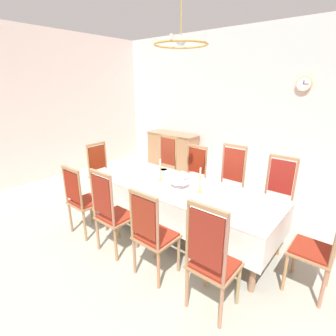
# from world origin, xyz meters

# --- Properties ---
(ground) EXTENTS (7.63, 5.65, 0.04)m
(ground) POSITION_xyz_m (0.00, 0.00, -0.02)
(ground) COLOR #A9AB9C
(back_wall) EXTENTS (7.63, 0.08, 3.30)m
(back_wall) POSITION_xyz_m (0.00, 2.87, 1.65)
(back_wall) COLOR silver
(back_wall) RESTS_ON ground
(left_wall) EXTENTS (0.08, 5.65, 3.30)m
(left_wall) POSITION_xyz_m (-3.85, 0.00, 1.65)
(left_wall) COLOR silver
(left_wall) RESTS_ON ground
(dining_table) EXTENTS (2.86, 1.03, 0.76)m
(dining_table) POSITION_xyz_m (0.00, 0.05, 0.69)
(dining_table) COLOR #9C7555
(dining_table) RESTS_ON ground
(tablecloth) EXTENTS (2.88, 1.05, 0.42)m
(tablecloth) POSITION_xyz_m (0.00, 0.05, 0.65)
(tablecloth) COLOR white
(tablecloth) RESTS_ON dining_table
(chair_south_a) EXTENTS (0.44, 0.42, 1.07)m
(chair_south_a) POSITION_xyz_m (-1.07, -0.87, 0.57)
(chair_south_a) COLOR #A18152
(chair_south_a) RESTS_ON ground
(chair_north_a) EXTENTS (0.44, 0.42, 1.21)m
(chair_north_a) POSITION_xyz_m (-1.07, 0.97, 0.61)
(chair_north_a) COLOR #AB824A
(chair_north_a) RESTS_ON ground
(chair_south_b) EXTENTS (0.44, 0.42, 1.17)m
(chair_south_b) POSITION_xyz_m (-0.39, -0.88, 0.60)
(chair_south_b) COLOR #A18251
(chair_south_b) RESTS_ON ground
(chair_north_b) EXTENTS (0.44, 0.42, 1.11)m
(chair_north_b) POSITION_xyz_m (-0.39, 0.97, 0.58)
(chair_north_b) COLOR #A17151
(chair_north_b) RESTS_ON ground
(chair_south_c) EXTENTS (0.44, 0.42, 1.10)m
(chair_south_c) POSITION_xyz_m (0.33, -0.87, 0.57)
(chair_south_c) COLOR #A57B4E
(chair_south_c) RESTS_ON ground
(chair_north_c) EXTENTS (0.44, 0.42, 1.23)m
(chair_north_c) POSITION_xyz_m (0.33, 0.98, 0.62)
(chair_north_c) COLOR #A97E4A
(chair_north_c) RESTS_ON ground
(chair_south_d) EXTENTS (0.44, 0.42, 1.21)m
(chair_south_d) POSITION_xyz_m (1.09, -0.88, 0.61)
(chair_south_d) COLOR #AA7953
(chair_south_d) RESTS_ON ground
(chair_north_d) EXTENTS (0.44, 0.42, 1.18)m
(chair_north_d) POSITION_xyz_m (1.09, 0.97, 0.60)
(chair_north_d) COLOR #9C7F4F
(chair_north_d) RESTS_ON ground
(chair_head_west) EXTENTS (0.42, 0.44, 1.11)m
(chair_head_west) POSITION_xyz_m (-1.84, 0.05, 0.58)
(chair_head_west) COLOR #A77C47
(chair_head_west) RESTS_ON ground
(chair_head_east) EXTENTS (0.42, 0.44, 1.19)m
(chair_head_east) POSITION_xyz_m (1.84, 0.05, 0.60)
(chair_head_east) COLOR #AE7D4F
(chair_head_east) RESTS_ON ground
(soup_tureen) EXTENTS (0.30, 0.30, 0.24)m
(soup_tureen) POSITION_xyz_m (0.01, 0.05, 0.88)
(soup_tureen) COLOR white
(soup_tureen) RESTS_ON tablecloth
(candlestick_west) EXTENTS (0.07, 0.07, 0.34)m
(candlestick_west) POSITION_xyz_m (-0.35, 0.05, 0.90)
(candlestick_west) COLOR gold
(candlestick_west) RESTS_ON tablecloth
(candlestick_east) EXTENTS (0.07, 0.07, 0.35)m
(candlestick_east) POSITION_xyz_m (0.35, 0.05, 0.90)
(candlestick_east) COLOR gold
(candlestick_east) RESTS_ON tablecloth
(bowl_near_left) EXTENTS (0.15, 0.15, 0.03)m
(bowl_near_left) POSITION_xyz_m (-0.60, 0.40, 0.78)
(bowl_near_left) COLOR white
(bowl_near_left) RESTS_ON tablecloth
(bowl_near_right) EXTENTS (0.19, 0.19, 0.05)m
(bowl_near_right) POSITION_xyz_m (-0.27, -0.31, 0.79)
(bowl_near_right) COLOR white
(bowl_near_right) RESTS_ON tablecloth
(spoon_primary) EXTENTS (0.04, 0.18, 0.01)m
(spoon_primary) POSITION_xyz_m (-0.70, 0.43, 0.77)
(spoon_primary) COLOR gold
(spoon_primary) RESTS_ON tablecloth
(spoon_secondary) EXTENTS (0.03, 0.18, 0.01)m
(spoon_secondary) POSITION_xyz_m (-0.40, -0.29, 0.77)
(spoon_secondary) COLOR gold
(spoon_secondary) RESTS_ON tablecloth
(sideboard) EXTENTS (1.44, 0.48, 0.90)m
(sideboard) POSITION_xyz_m (-2.14, 2.55, 0.45)
(sideboard) COLOR #A57851
(sideboard) RESTS_ON ground
(mounted_clock) EXTENTS (0.28, 0.06, 0.28)m
(mounted_clock) POSITION_xyz_m (0.81, 2.79, 2.15)
(mounted_clock) COLOR #D1B251
(chandelier) EXTENTS (0.67, 0.67, 0.66)m
(chandelier) POSITION_xyz_m (-0.00, 0.05, 2.63)
(chandelier) COLOR gold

